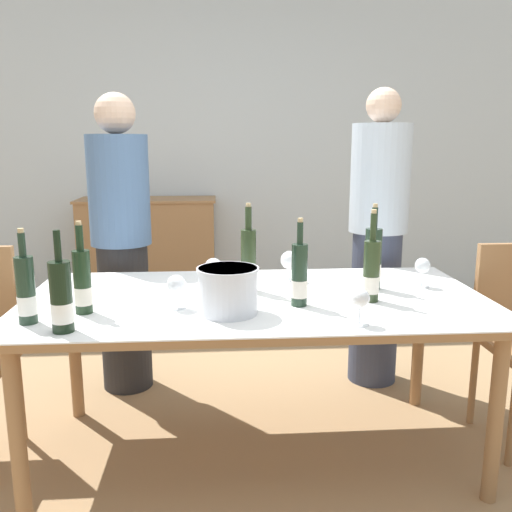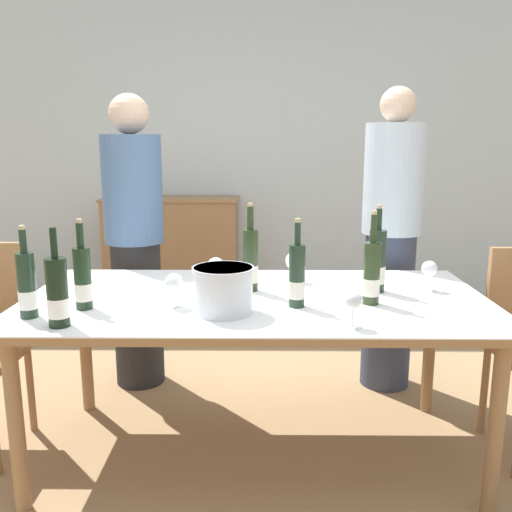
{
  "view_description": "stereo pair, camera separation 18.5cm",
  "coord_description": "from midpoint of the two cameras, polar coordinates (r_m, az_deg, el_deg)",
  "views": [
    {
      "loc": [
        -0.16,
        -2.25,
        1.39
      ],
      "look_at": [
        0.0,
        0.0,
        0.92
      ],
      "focal_mm": 38.0,
      "sensor_mm": 36.0,
      "label": 1
    },
    {
      "loc": [
        0.02,
        -2.25,
        1.39
      ],
      "look_at": [
        0.0,
        0.0,
        0.92
      ],
      "focal_mm": 38.0,
      "sensor_mm": 36.0,
      "label": 2
    }
  ],
  "objects": [
    {
      "name": "ground_plane",
      "position": [
        2.65,
        2.13,
        -19.91
      ],
      "size": [
        12.0,
        12.0,
        0.0
      ],
      "primitive_type": "plane",
      "color": "#A37F56"
    },
    {
      "name": "back_wall",
      "position": [
        4.9,
        1.44,
        11.9
      ],
      "size": [
        8.0,
        0.1,
        2.8
      ],
      "color": "silver",
      "rests_on": "ground_plane"
    },
    {
      "name": "sideboard_cabinet",
      "position": [
        4.76,
        -7.67,
        0.49
      ],
      "size": [
        1.15,
        0.46,
        0.93
      ],
      "color": "#996B42",
      "rests_on": "ground_plane"
    },
    {
      "name": "dining_table",
      "position": [
        2.36,
        2.26,
        -5.78
      ],
      "size": [
        1.98,
        1.0,
        0.74
      ],
      "color": "#996B42",
      "rests_on": "ground_plane"
    },
    {
      "name": "ice_bucket",
      "position": [
        2.1,
        -0.94,
        -3.47
      ],
      "size": [
        0.24,
        0.24,
        0.18
      ],
      "color": "silver",
      "rests_on": "dining_table"
    },
    {
      "name": "wine_bottle_0",
      "position": [
        2.04,
        -17.75,
        -3.88
      ],
      "size": [
        0.08,
        0.08,
        0.36
      ],
      "color": "black",
      "rests_on": "dining_table"
    },
    {
      "name": "wine_bottle_1",
      "position": [
        2.28,
        14.37,
        -1.9
      ],
      "size": [
        0.07,
        0.07,
        0.39
      ],
      "color": "#28381E",
      "rests_on": "dining_table"
    },
    {
      "name": "wine_bottle_2",
      "position": [
        2.41,
        1.61,
        -0.55
      ],
      "size": [
        0.07,
        0.07,
        0.39
      ],
      "color": "#28381E",
      "rests_on": "dining_table"
    },
    {
      "name": "wine_bottle_3",
      "position": [
        2.18,
        -20.77,
        -3.04
      ],
      "size": [
        0.07,
        0.07,
        0.35
      ],
      "color": "#1E3323",
      "rests_on": "dining_table"
    },
    {
      "name": "wine_bottle_4",
      "position": [
        2.23,
        -15.53,
        -2.37
      ],
      "size": [
        0.07,
        0.07,
        0.36
      ],
      "color": "black",
      "rests_on": "dining_table"
    },
    {
      "name": "wine_bottle_5",
      "position": [
        2.48,
        14.73,
        -0.69
      ],
      "size": [
        0.08,
        0.08,
        0.39
      ],
      "color": "#1E3323",
      "rests_on": "dining_table"
    },
    {
      "name": "wine_bottle_6",
      "position": [
        2.19,
        6.76,
        -2.24
      ],
      "size": [
        0.07,
        0.07,
        0.36
      ],
      "color": "#1E3323",
      "rests_on": "dining_table"
    },
    {
      "name": "wine_glass_0",
      "position": [
        2.59,
        6.12,
        -0.59
      ],
      "size": [
        0.09,
        0.09,
        0.15
      ],
      "color": "white",
      "rests_on": "dining_table"
    },
    {
      "name": "wine_glass_1",
      "position": [
        1.98,
        12.8,
        -4.8
      ],
      "size": [
        0.07,
        0.07,
        0.14
      ],
      "color": "white",
      "rests_on": "dining_table"
    },
    {
      "name": "wine_glass_2",
      "position": [
        2.42,
        -2.08,
        -1.23
      ],
      "size": [
        0.08,
        0.08,
        0.15
      ],
      "color": "white",
      "rests_on": "dining_table"
    },
    {
      "name": "wine_glass_3",
      "position": [
        2.19,
        -6.24,
        -3.0
      ],
      "size": [
        0.08,
        0.08,
        0.14
      ],
      "color": "white",
      "rests_on": "dining_table"
    },
    {
      "name": "wine_glass_4",
      "position": [
        2.57,
        19.76,
        -1.43
      ],
      "size": [
        0.07,
        0.07,
        0.14
      ],
      "color": "white",
      "rests_on": "dining_table"
    },
    {
      "name": "person_host",
      "position": [
        3.12,
        -10.99,
        1.29
      ],
      "size": [
        0.33,
        0.33,
        1.65
      ],
      "color": "#262628",
      "rests_on": "ground_plane"
    },
    {
      "name": "person_guest_left",
      "position": [
        3.15,
        15.67,
        1.42
      ],
      "size": [
        0.33,
        0.33,
        1.69
      ],
      "color": "#383F56",
      "rests_on": "ground_plane"
    }
  ]
}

